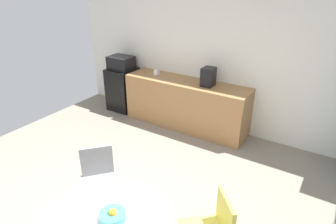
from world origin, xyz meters
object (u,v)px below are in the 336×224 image
at_px(mini_fridge, 123,89).
at_px(fruit_bowl, 112,215).
at_px(microwave, 121,63).
at_px(chair_gray, 98,173).
at_px(mug_white, 156,73).
at_px(coffee_maker, 208,77).

relative_size(mini_fridge, fruit_bowl, 3.87).
bearing_deg(microwave, chair_gray, -55.06).
height_order(microwave, fruit_bowl, microwave).
xyz_separation_m(chair_gray, mug_white, (-0.86, 2.46, 0.43)).
height_order(mini_fridge, mug_white, mug_white).
xyz_separation_m(fruit_bowl, coffee_maker, (-0.56, 3.05, 0.26)).
bearing_deg(mini_fridge, coffee_maker, 0.00).
distance_m(microwave, coffee_maker, 1.94).
bearing_deg(chair_gray, mug_white, 109.30).
height_order(microwave, chair_gray, microwave).
distance_m(mini_fridge, coffee_maker, 2.04).
distance_m(microwave, mug_white, 0.85).
bearing_deg(mug_white, microwave, -179.22).
height_order(fruit_bowl, mug_white, mug_white).
distance_m(fruit_bowl, coffee_maker, 3.12).
xyz_separation_m(mini_fridge, coffee_maker, (1.94, 0.00, 0.62)).
relative_size(chair_gray, mug_white, 6.43).
bearing_deg(coffee_maker, microwave, 180.00).
relative_size(chair_gray, fruit_bowl, 3.63).
distance_m(mini_fridge, fruit_bowl, 3.97).
relative_size(mini_fridge, microwave, 1.85).
distance_m(chair_gray, coffee_maker, 2.52).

